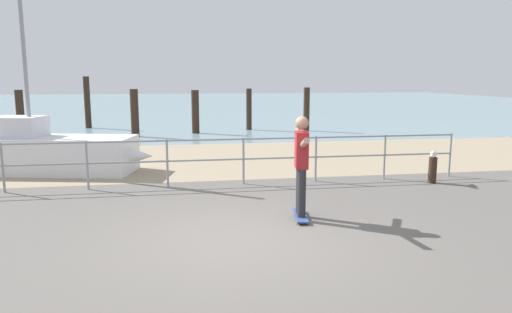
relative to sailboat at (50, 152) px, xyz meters
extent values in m
cube|color=#605B56|center=(3.99, -6.68, -0.52)|extent=(24.00, 10.00, 0.04)
cube|color=tan|center=(3.99, 1.32, -0.52)|extent=(24.00, 6.00, 0.04)
cube|color=#75939E|center=(3.99, 29.32, -0.52)|extent=(72.00, 50.00, 0.04)
cylinder|color=gray|center=(-0.39, -2.08, 0.00)|extent=(0.05, 0.05, 1.05)
cylinder|color=gray|center=(1.25, -2.08, 0.00)|extent=(0.05, 0.05, 1.05)
cylinder|color=gray|center=(2.90, -2.08, 0.00)|extent=(0.05, 0.05, 1.05)
cylinder|color=gray|center=(4.55, -2.08, 0.00)|extent=(0.05, 0.05, 1.05)
cylinder|color=gray|center=(6.19, -2.08, 0.00)|extent=(0.05, 0.05, 1.05)
cylinder|color=gray|center=(7.84, -2.08, 0.00)|extent=(0.05, 0.05, 1.05)
cylinder|color=gray|center=(9.49, -2.08, 0.00)|extent=(0.05, 0.05, 1.05)
cylinder|color=gray|center=(2.90, -2.08, 0.50)|extent=(13.17, 0.04, 0.04)
cylinder|color=gray|center=(2.90, -2.08, 0.06)|extent=(13.17, 0.04, 0.04)
cube|color=silver|center=(-0.16, 0.03, -0.07)|extent=(4.60, 2.33, 0.90)
cone|color=silver|center=(1.99, -0.45, -0.07)|extent=(1.24, 0.99, 0.77)
cylinder|color=gray|center=(-0.45, 0.10, 2.42)|extent=(0.10, 0.10, 4.09)
cube|color=silver|center=(-0.74, 0.17, 0.63)|extent=(1.37, 1.14, 0.50)
cube|color=#334C8C|center=(5.13, -4.82, -0.45)|extent=(0.32, 0.82, 0.02)
cylinder|color=orange|center=(5.16, -5.11, -0.49)|extent=(0.04, 0.06, 0.06)
cylinder|color=orange|center=(5.01, -5.08, -0.49)|extent=(0.04, 0.06, 0.06)
cylinder|color=orange|center=(5.25, -4.55, -0.49)|extent=(0.04, 0.06, 0.06)
cylinder|color=orange|center=(5.09, -4.53, -0.49)|extent=(0.04, 0.06, 0.06)
cylinder|color=#26262B|center=(5.11, -4.94, -0.04)|extent=(0.14, 0.14, 0.80)
cylinder|color=#26262B|center=(5.15, -4.70, -0.04)|extent=(0.14, 0.14, 0.80)
cube|color=maroon|center=(5.13, -4.82, 0.66)|extent=(0.25, 0.39, 0.60)
sphere|color=#9E755B|center=(5.13, -4.82, 1.10)|extent=(0.22, 0.22, 0.22)
cylinder|color=#9E755B|center=(5.06, -5.26, 0.84)|extent=(0.17, 0.56, 0.23)
cylinder|color=#9E755B|center=(5.20, -4.38, 0.84)|extent=(0.17, 0.56, 0.23)
cylinder|color=#332319|center=(8.72, -2.68, -0.22)|extent=(0.18, 0.18, 0.60)
ellipsoid|color=white|center=(8.72, -2.68, 0.15)|extent=(0.29, 0.35, 0.14)
sphere|color=white|center=(8.62, -2.84, 0.21)|extent=(0.09, 0.09, 0.09)
cone|color=gold|center=(8.59, -2.88, 0.21)|extent=(0.05, 0.06, 0.02)
cube|color=slate|center=(8.80, -2.54, 0.16)|extent=(0.13, 0.14, 0.02)
cylinder|color=#332319|center=(-3.32, 8.84, 0.39)|extent=(0.32, 0.32, 1.82)
cylinder|color=#332319|center=(-0.92, 10.54, 0.67)|extent=(0.27, 0.27, 2.37)
cylinder|color=#332319|center=(1.48, 6.92, 0.42)|extent=(0.32, 0.32, 1.88)
cylinder|color=#332319|center=(3.88, 7.68, 0.39)|extent=(0.31, 0.31, 1.81)
cylinder|color=#332319|center=(6.28, 8.61, 0.40)|extent=(0.24, 0.24, 1.84)
cylinder|color=#332319|center=(8.68, 7.75, 0.43)|extent=(0.27, 0.27, 1.90)
camera|label=1|loc=(3.14, -12.25, 1.85)|focal=33.30mm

